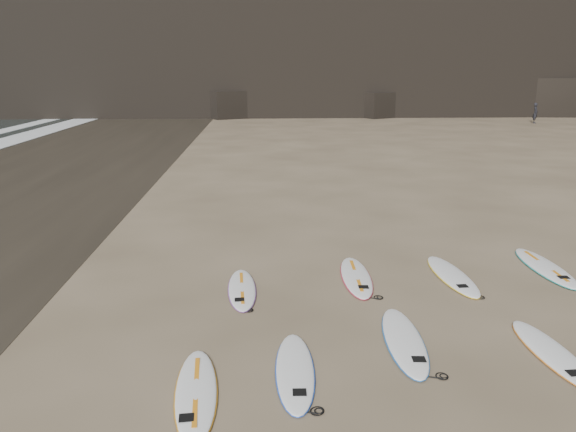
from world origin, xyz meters
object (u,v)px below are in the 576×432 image
Objects in this scene: person_a at (535,113)px; surfboard_7 at (452,275)px; surfboard_1 at (295,370)px; surfboard_8 at (545,267)px; surfboard_6 at (356,276)px; surfboard_0 at (196,391)px; surfboard_3 at (553,353)px; surfboard_2 at (404,340)px; surfboard_5 at (242,289)px.

surfboard_7 is at bearing 176.26° from person_a.
surfboard_8 is (5.93, 4.17, 0.01)m from surfboard_1.
person_a reaches higher than surfboard_6.
surfboard_1 is at bearing 15.04° from surfboard_0.
surfboard_3 is 0.87× the size of surfboard_8.
surfboard_8 is 38.56m from person_a.
surfboard_2 and surfboard_6 have the same top height.
surfboard_8 is (1.84, 3.87, 0.01)m from surfboard_3.
surfboard_7 is (3.66, 3.77, 0.00)m from surfboard_1.
surfboard_2 is 0.98× the size of surfboard_7.
surfboard_0 is 1.01× the size of surfboard_1.
surfboard_3 is at bearing -9.92° from surfboard_2.
surfboard_8 is (7.33, 4.67, 0.01)m from surfboard_0.
surfboard_5 is 6.86m from surfboard_8.
surfboard_8 is at bearing 178.94° from person_a.
surfboard_8 is (2.27, 0.41, 0.00)m from surfboard_7.
surfboard_3 is at bearing -33.47° from surfboard_5.
person_a is (21.09, 35.09, 0.79)m from surfboard_6.
surfboard_5 is (-0.87, 3.24, -0.00)m from surfboard_1.
surfboard_2 is at bearing -81.97° from surfboard_6.
surfboard_5 is (0.53, 3.74, -0.00)m from surfboard_0.
surfboard_0 is at bearing -158.62° from surfboard_1.
person_a reaches higher than surfboard_0.
person_a reaches higher than surfboard_3.
surfboard_7 reaches higher than surfboard_3.
surfboard_5 is 4.56m from surfboard_7.
surfboard_3 is 0.94× the size of surfboard_6.
person_a is (18.57, 38.60, 0.80)m from surfboard_3.
person_a is (20.80, 38.05, 0.79)m from surfboard_2.
surfboard_2 is at bearing 163.69° from surfboard_3.
surfboard_2 reaches higher than surfboard_0.
surfboard_1 is at bearing -151.57° from surfboard_2.
surfboard_0 is 5.23m from surfboard_6.
surfboard_0 is 1.04× the size of surfboard_5.
surfboard_8 is at bearing 36.97° from surfboard_1.
surfboard_3 is at bearing -114.55° from surfboard_8.
surfboard_7 is 1.53× the size of person_a.
surfboard_8 reaches higher than surfboard_5.
surfboard_8 is at bearing 27.99° from surfboard_0.
surfboard_2 is 1.11× the size of surfboard_5.
surfboard_1 is 7.25m from surfboard_8.
surfboard_3 reaches higher than surfboard_5.
surfboard_7 reaches higher than surfboard_0.
surfboard_0 is 0.87× the size of surfboard_8.
surfboard_0 is at bearing -174.23° from surfboard_3.
surfboard_1 is 0.93× the size of surfboard_6.
surfboard_2 reaches higher than surfboard_3.
surfboard_1 reaches higher than surfboard_5.
surfboard_5 is at bearing -164.52° from surfboard_6.
surfboard_2 is at bearing -139.88° from surfboard_8.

